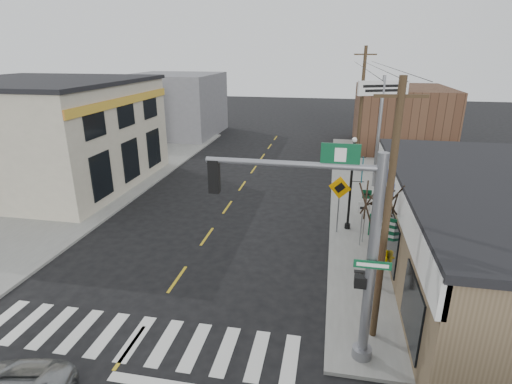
% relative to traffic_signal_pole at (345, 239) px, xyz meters
% --- Properties ---
extents(ground, '(140.00, 140.00, 0.00)m').
position_rel_traffic_signal_pole_xyz_m(ground, '(-6.32, -0.81, -3.97)').
color(ground, black).
rests_on(ground, ground).
extents(sidewalk_right, '(6.00, 38.00, 0.13)m').
position_rel_traffic_signal_pole_xyz_m(sidewalk_right, '(2.68, 12.19, -3.90)').
color(sidewalk_right, slate).
rests_on(sidewalk_right, ground).
extents(sidewalk_left, '(6.00, 38.00, 0.13)m').
position_rel_traffic_signal_pole_xyz_m(sidewalk_left, '(-15.32, 12.19, -3.90)').
color(sidewalk_left, slate).
rests_on(sidewalk_left, ground).
extents(center_line, '(0.12, 56.00, 0.01)m').
position_rel_traffic_signal_pole_xyz_m(center_line, '(-6.32, 7.19, -3.96)').
color(center_line, gold).
rests_on(center_line, ground).
extents(crosswalk, '(11.00, 2.20, 0.01)m').
position_rel_traffic_signal_pole_xyz_m(crosswalk, '(-6.32, -0.41, -3.96)').
color(crosswalk, silver).
rests_on(crosswalk, ground).
extents(left_building, '(12.00, 12.00, 6.80)m').
position_rel_traffic_signal_pole_xyz_m(left_building, '(-19.32, 13.19, -0.57)').
color(left_building, '#BBB39C').
rests_on(left_building, ground).
extents(bldg_distant_right, '(8.00, 10.00, 5.60)m').
position_rel_traffic_signal_pole_xyz_m(bldg_distant_right, '(5.68, 29.19, -1.17)').
color(bldg_distant_right, brown).
rests_on(bldg_distant_right, ground).
extents(bldg_distant_left, '(9.00, 10.00, 6.40)m').
position_rel_traffic_signal_pole_xyz_m(bldg_distant_left, '(-17.32, 31.19, -0.77)').
color(bldg_distant_left, slate).
rests_on(bldg_distant_left, ground).
extents(traffic_signal_pole, '(5.09, 0.39, 6.45)m').
position_rel_traffic_signal_pole_xyz_m(traffic_signal_pole, '(0.00, 0.00, 0.00)').
color(traffic_signal_pole, gray).
rests_on(traffic_signal_pole, sidewalk_right).
extents(guide_sign, '(1.51, 0.13, 2.65)m').
position_rel_traffic_signal_pole_xyz_m(guide_sign, '(1.88, 5.07, -2.12)').
color(guide_sign, '#43321F').
rests_on(guide_sign, sidewalk_right).
extents(fire_hydrant, '(0.24, 0.24, 0.76)m').
position_rel_traffic_signal_pole_xyz_m(fire_hydrant, '(2.03, 5.65, -3.43)').
color(fire_hydrant, '#F1B804').
rests_on(fire_hydrant, sidewalk_right).
extents(ped_crossing_sign, '(1.14, 0.08, 2.94)m').
position_rel_traffic_signal_pole_xyz_m(ped_crossing_sign, '(0.02, 8.66, -1.84)').
color(ped_crossing_sign, gray).
rests_on(ped_crossing_sign, sidewalk_right).
extents(lamp_post, '(0.62, 0.48, 4.74)m').
position_rel_traffic_signal_pole_xyz_m(lamp_post, '(0.62, 9.21, -1.08)').
color(lamp_post, black).
rests_on(lamp_post, sidewalk_right).
extents(dance_center_sign, '(3.38, 0.21, 7.18)m').
position_rel_traffic_signal_pole_xyz_m(dance_center_sign, '(2.45, 16.52, 1.53)').
color(dance_center_sign, gray).
rests_on(dance_center_sign, sidewalk_right).
extents(bare_tree, '(2.43, 2.43, 4.87)m').
position_rel_traffic_signal_pole_xyz_m(bare_tree, '(1.36, 4.06, -0.01)').
color(bare_tree, black).
rests_on(bare_tree, sidewalk_right).
extents(shrub_front, '(1.18, 1.18, 0.89)m').
position_rel_traffic_signal_pole_xyz_m(shrub_front, '(2.82, 2.87, -3.39)').
color(shrub_front, '#22391B').
rests_on(shrub_front, sidewalk_right).
extents(shrub_back, '(1.04, 1.04, 0.78)m').
position_rel_traffic_signal_pole_xyz_m(shrub_back, '(2.65, 5.36, -3.45)').
color(shrub_back, black).
rests_on(shrub_back, sidewalk_right).
extents(utility_pole_near, '(1.40, 0.21, 8.05)m').
position_rel_traffic_signal_pole_xyz_m(utility_pole_near, '(1.18, 1.08, 0.29)').
color(utility_pole_near, '#45371C').
rests_on(utility_pole_near, sidewalk_right).
extents(utility_pole_far, '(1.55, 0.23, 8.93)m').
position_rel_traffic_signal_pole_xyz_m(utility_pole_far, '(1.42, 20.06, 0.74)').
color(utility_pole_far, '#3E2A1C').
rests_on(utility_pole_far, sidewalk_right).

